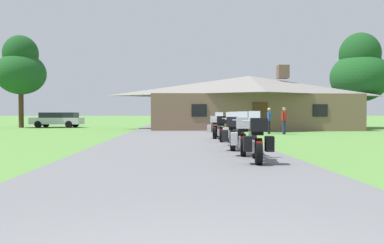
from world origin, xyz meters
TOP-DOWN VIEW (x-y plane):
  - ground_plane at (0.00, 20.00)m, footprint 500.00×500.00m
  - asphalt_driveway at (0.00, 18.00)m, footprint 6.40×80.00m
  - motorcycle_blue_nearest_to_camera at (1.94, 7.61)m, footprint 0.88×2.08m
  - motorcycle_red_second_in_row at (1.91, 9.55)m, footprint 0.92×2.08m
  - motorcycle_black_third_in_row at (1.86, 11.29)m, footprint 0.95×2.07m
  - motorcycle_silver_fourth_in_row at (2.12, 13.49)m, footprint 0.78×2.08m
  - motorcycle_white_fifth_in_row at (1.92, 15.60)m, footprint 0.66×2.08m
  - motorcycle_black_farthest_in_row at (1.92, 17.71)m, footprint 1.01×2.06m
  - stone_lodge at (6.04, 31.22)m, footprint 16.78×9.31m
  - bystander_blue_shirt_near_lodge at (5.85, 23.11)m, footprint 0.32×0.53m
  - bystander_red_shirt_beside_signpost at (6.65, 22.51)m, footprint 0.39×0.46m
  - tree_left_far at (-14.31, 35.57)m, footprint 4.52×4.52m
  - tree_right_of_lodge at (16.50, 33.53)m, footprint 5.18×5.18m
  - parked_silver_suv_far_left at (-11.02, 35.66)m, footprint 4.75×2.26m

SIDE VIEW (x-z plane):
  - ground_plane at x=0.00m, z-range 0.00..0.00m
  - asphalt_driveway at x=0.00m, z-range 0.00..0.06m
  - motorcycle_blue_nearest_to_camera at x=1.94m, z-range -0.04..1.26m
  - motorcycle_red_second_in_row at x=1.91m, z-range -0.04..1.26m
  - motorcycle_black_third_in_row at x=1.86m, z-range -0.04..1.26m
  - motorcycle_silver_fourth_in_row at x=2.12m, z-range -0.04..1.26m
  - motorcycle_black_farthest_in_row at x=1.92m, z-range -0.04..1.26m
  - motorcycle_white_fifth_in_row at x=1.92m, z-range -0.03..1.27m
  - parked_silver_suv_far_left at x=-11.02m, z-range 0.08..1.48m
  - bystander_blue_shirt_near_lodge at x=5.85m, z-range 0.10..1.76m
  - bystander_red_shirt_beside_signpost at x=6.65m, z-range 0.11..1.79m
  - stone_lodge at x=6.04m, z-range -0.39..4.96m
  - tree_right_of_lodge at x=16.50m, z-range 0.89..9.46m
  - tree_left_far at x=-14.31m, z-range 1.26..9.75m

